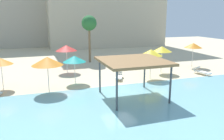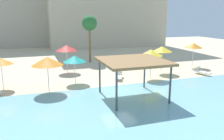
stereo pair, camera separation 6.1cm
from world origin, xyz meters
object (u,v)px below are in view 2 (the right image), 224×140
object	(u,v)px
beach_umbrella_yellow_3	(151,53)
beach_umbrella_orange_6	(47,61)
beach_umbrella_yellow_0	(162,49)
lounge_chair_2	(201,71)
palm_tree_2	(89,24)
shade_pavilion	(133,62)
beach_umbrella_red_5	(66,48)
lounge_chair_0	(119,75)
beach_umbrella_teal_1	(74,59)
beach_umbrella_orange_2	(194,45)
beach_umbrella_orange_4	(1,61)

from	to	relation	value
beach_umbrella_yellow_3	beach_umbrella_orange_6	size ratio (longest dim) A/B	1.00
beach_umbrella_yellow_0	lounge_chair_2	xyz separation A→B (m)	(3.50, -2.01, -2.17)
beach_umbrella_yellow_3	palm_tree_2	world-z (taller)	palm_tree_2
shade_pavilion	palm_tree_2	bearing A→B (deg)	89.20
shade_pavilion	beach_umbrella_orange_6	xyz separation A→B (m)	(-5.67, 3.34, -0.19)
beach_umbrella_orange_6	lounge_chair_2	bearing A→B (deg)	3.04
beach_umbrella_orange_6	palm_tree_2	size ratio (longest dim) A/B	0.47
beach_umbrella_red_5	beach_umbrella_orange_6	size ratio (longest dim) A/B	1.03
beach_umbrella_yellow_0	lounge_chair_0	world-z (taller)	beach_umbrella_yellow_0
lounge_chair_2	beach_umbrella_yellow_3	bearing A→B (deg)	-105.54
lounge_chair_0	beach_umbrella_orange_6	bearing A→B (deg)	-51.16
beach_umbrella_yellow_0	beach_umbrella_orange_6	bearing A→B (deg)	-166.46
beach_umbrella_teal_1	palm_tree_2	bearing A→B (deg)	68.51
beach_umbrella_teal_1	lounge_chair_2	world-z (taller)	beach_umbrella_teal_1
shade_pavilion	beach_umbrella_red_5	world-z (taller)	beach_umbrella_red_5
palm_tree_2	beach_umbrella_orange_6	bearing A→B (deg)	-118.71
beach_umbrella_teal_1	beach_umbrella_orange_6	distance (m)	3.07
beach_umbrella_yellow_3	lounge_chair_0	distance (m)	3.71
palm_tree_2	shade_pavilion	bearing A→B (deg)	-90.80
beach_umbrella_orange_2	beach_umbrella_red_5	size ratio (longest dim) A/B	0.98
beach_umbrella_teal_1	beach_umbrella_orange_2	distance (m)	14.32
beach_umbrella_orange_4	lounge_chair_2	size ratio (longest dim) A/B	1.29
beach_umbrella_orange_4	beach_umbrella_red_5	bearing A→B (deg)	35.55
beach_umbrella_yellow_0	shade_pavilion	bearing A→B (deg)	-134.34
beach_umbrella_yellow_0	beach_umbrella_red_5	xyz separation A→B (m)	(-9.37, 3.51, 0.08)
beach_umbrella_orange_6	beach_umbrella_yellow_3	bearing A→B (deg)	6.46
beach_umbrella_teal_1	beach_umbrella_yellow_0	bearing A→B (deg)	5.65
shade_pavilion	beach_umbrella_yellow_0	world-z (taller)	shade_pavilion
beach_umbrella_orange_4	beach_umbrella_red_5	distance (m)	7.18
beach_umbrella_teal_1	palm_tree_2	size ratio (longest dim) A/B	0.41
beach_umbrella_orange_2	lounge_chair_2	world-z (taller)	beach_umbrella_orange_2
beach_umbrella_red_5	palm_tree_2	distance (m)	6.09
beach_umbrella_yellow_0	palm_tree_2	bearing A→B (deg)	126.37
beach_umbrella_orange_2	beach_umbrella_orange_6	size ratio (longest dim) A/B	1.00
lounge_chair_0	palm_tree_2	bearing A→B (deg)	-152.56
beach_umbrella_orange_4	beach_umbrella_orange_6	size ratio (longest dim) A/B	0.91
beach_umbrella_orange_2	beach_umbrella_orange_6	xyz separation A→B (m)	(-16.55, -4.05, -0.06)
shade_pavilion	beach_umbrella_yellow_0	xyz separation A→B (m)	(6.01, 6.15, -0.16)
beach_umbrella_yellow_0	beach_umbrella_orange_2	bearing A→B (deg)	14.28
beach_umbrella_yellow_0	beach_umbrella_orange_6	distance (m)	12.02
shade_pavilion	beach_umbrella_orange_4	xyz separation A→B (m)	(-9.19, 5.49, -0.37)
beach_umbrella_orange_6	shade_pavilion	bearing A→B (deg)	-30.48
beach_umbrella_teal_1	lounge_chair_0	bearing A→B (deg)	-0.13
beach_umbrella_yellow_3	lounge_chair_0	world-z (taller)	beach_umbrella_yellow_3
lounge_chair_2	beach_umbrella_orange_2	bearing A→B (deg)	144.34
lounge_chair_2	palm_tree_2	distance (m)	14.33
beach_umbrella_orange_2	beach_umbrella_orange_4	bearing A→B (deg)	-174.59
beach_umbrella_orange_4	lounge_chair_0	world-z (taller)	beach_umbrella_orange_4
beach_umbrella_orange_2	lounge_chair_2	size ratio (longest dim) A/B	1.42
beach_umbrella_orange_6	lounge_chair_0	world-z (taller)	beach_umbrella_orange_6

